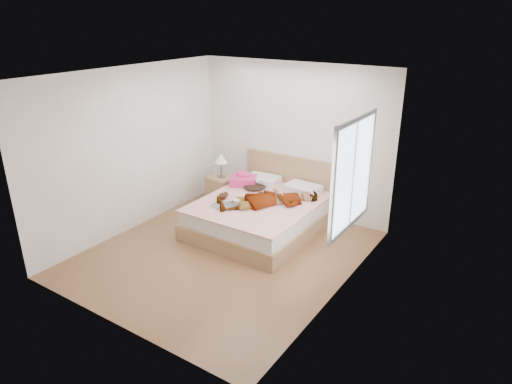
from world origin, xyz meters
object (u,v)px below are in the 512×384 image
woman (270,197)px  plush_toy (223,196)px  coffee_mug (236,203)px  phone (257,180)px  towel (243,179)px  magazine (224,206)px  nightstand (222,189)px  bed (262,213)px

woman → plush_toy: size_ratio=8.16×
coffee_mug → plush_toy: (-0.35, 0.11, 0.00)m
phone → towel: bearing=121.4°
magazine → nightstand: (-0.77, 0.93, -0.19)m
magazine → plush_toy: 0.31m
phone → plush_toy: bearing=-155.3°
bed → magazine: (-0.34, -0.57, 0.24)m
plush_toy → nightstand: (-0.57, 0.70, -0.23)m
towel → nightstand: bearing=-175.7°
woman → plush_toy: 0.77m
bed → magazine: 0.71m
phone → towel: 0.35m
coffee_mug → nightstand: 1.24m
towel → phone: bearing=-11.6°
coffee_mug → plush_toy: 0.36m
towel → nightstand: nightstand is taller
phone → magazine: (-0.02, -0.90, -0.17)m
coffee_mug → plush_toy: bearing=162.0°
woman → nightstand: nightstand is taller
woman → coffee_mug: woman is taller
plush_toy → towel: bearing=98.7°
woman → bed: bed is taller
woman → phone: size_ratio=17.82×
towel → magazine: towel is taller
phone → bed: bed is taller
phone → woman: bearing=-85.7°
coffee_mug → phone: bearing=99.2°
woman → nightstand: bearing=-155.6°
phone → coffee_mug: bearing=-127.8°
phone → magazine: 0.91m
woman → nightstand: size_ratio=1.64×
bed → nightstand: 1.17m
woman → coffee_mug: (-0.37, -0.38, -0.06)m
magazine → plush_toy: (-0.20, 0.23, 0.05)m
woman → phone: (-0.50, 0.40, 0.06)m
phone → coffee_mug: phone is taller
bed → coffee_mug: size_ratio=14.48×
bed → coffee_mug: bed is taller
towel → magazine: 1.02m
woman → coffee_mug: bearing=-91.9°
coffee_mug → towel: bearing=118.4°
towel → plush_toy: 0.74m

